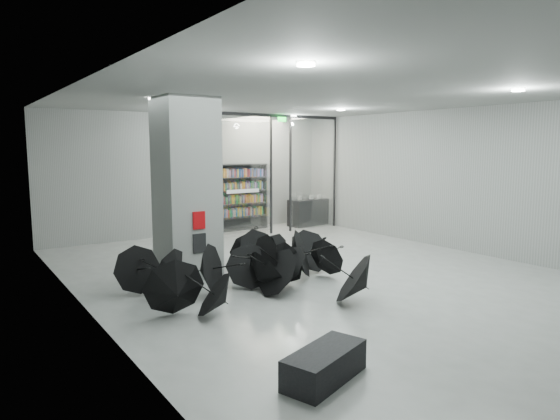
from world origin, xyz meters
TOP-DOWN VIEW (x-y plane):
  - room at (0.00, 0.00)m, footprint 14.00×14.02m
  - column at (-2.50, 2.00)m, footprint 1.20×1.20m
  - fire_cabinet at (-2.50, 1.38)m, footprint 0.28×0.04m
  - info_panel at (-2.50, 1.38)m, footprint 0.30×0.03m
  - exit_sign at (2.40, 5.30)m, footprint 0.30×0.06m
  - glass_partition at (2.39, 5.50)m, footprint 5.06×0.08m
  - bench at (-3.18, -3.66)m, footprint 1.34×0.90m
  - bookshelf at (1.57, 6.75)m, footprint 2.12×0.45m
  - shop_counter at (4.24, 6.16)m, footprint 1.70×0.84m
  - umbrella_cluster at (-1.57, 0.38)m, footprint 5.08×5.09m

SIDE VIEW (x-z plane):
  - bench at x=-3.18m, z-range 0.00..0.40m
  - umbrella_cluster at x=-1.57m, z-range -0.33..0.98m
  - shop_counter at x=4.24m, z-range 0.00..0.98m
  - info_panel at x=-2.50m, z-range 0.64..1.06m
  - bookshelf at x=1.57m, z-range 0.00..2.33m
  - fire_cabinet at x=-2.50m, z-range 1.16..1.54m
  - column at x=-2.50m, z-range 0.00..4.00m
  - glass_partition at x=2.39m, z-range 0.18..4.18m
  - room at x=0.00m, z-range 0.84..4.85m
  - exit_sign at x=2.40m, z-range 3.74..3.90m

